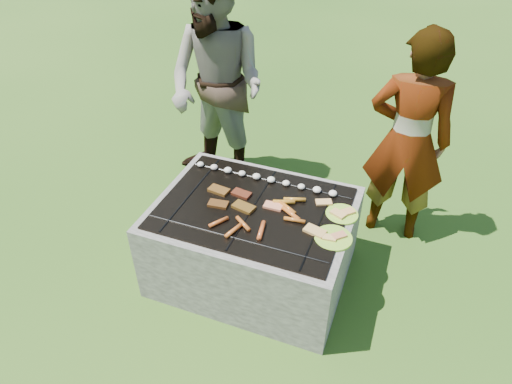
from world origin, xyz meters
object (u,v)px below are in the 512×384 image
cook (408,141)px  bystander (217,87)px  plate_far (342,214)px  plate_near (333,238)px  fire_pit (253,244)px

cook → bystander: 1.57m
plate_far → bystander: 1.56m
plate_far → bystander: (-1.27, 0.85, 0.32)m
plate_near → fire_pit: bearing=169.9°
plate_far → cook: size_ratio=0.15×
plate_far → bystander: bystander is taller
fire_pit → bystander: (-0.71, 0.99, 0.65)m
plate_near → bystander: bystander is taller
fire_pit → cook: bearing=45.1°
plate_far → bystander: size_ratio=0.13×
plate_near → cook: 1.03m
bystander → plate_far: bearing=-17.7°
plate_near → bystander: 1.70m
cook → bystander: bystander is taller
fire_pit → plate_far: size_ratio=5.43×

